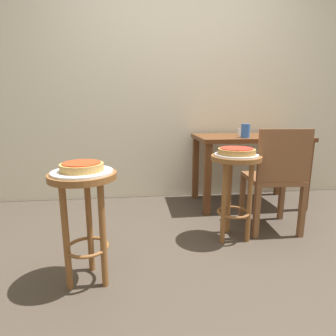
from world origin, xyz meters
TOP-DOWN VIEW (x-y plane):
  - ground_plane at (0.00, 0.00)m, footprint 6.00×6.00m
  - back_wall at (0.00, 1.65)m, footprint 6.00×0.10m
  - stool_foreground at (-0.74, 0.06)m, footprint 0.37×0.37m
  - serving_plate_foreground at (-0.74, 0.06)m, footprint 0.33×0.33m
  - pizza_foreground at (-0.74, 0.06)m, footprint 0.23×0.23m
  - stool_middle at (0.29, 0.48)m, footprint 0.37×0.37m
  - serving_plate_middle at (0.29, 0.48)m, footprint 0.32×0.32m
  - pizza_middle at (0.29, 0.48)m, footprint 0.27×0.27m
  - dining_table at (0.71, 1.24)m, footprint 1.09×0.61m
  - cup_near_edge at (0.59, 1.07)m, footprint 0.08×0.08m
  - condiment_shaker at (0.62, 1.28)m, footprint 0.04×0.04m
  - wooden_chair at (0.66, 0.57)m, footprint 0.43×0.43m

SIDE VIEW (x-z plane):
  - ground_plane at x=0.00m, z-range 0.00..0.00m
  - wooden_chair at x=0.66m, z-range 0.04..0.89m
  - stool_foreground at x=-0.74m, z-range 0.15..0.81m
  - stool_middle at x=0.29m, z-range 0.15..0.81m
  - dining_table at x=0.71m, z-range 0.24..0.97m
  - serving_plate_foreground at x=-0.74m, z-range 0.66..0.67m
  - serving_plate_middle at x=0.29m, z-range 0.66..0.67m
  - pizza_middle at x=0.29m, z-range 0.67..0.71m
  - pizza_foreground at x=-0.74m, z-range 0.67..0.71m
  - condiment_shaker at x=0.62m, z-range 0.72..0.79m
  - cup_near_edge at x=0.59m, z-range 0.72..0.85m
  - back_wall at x=0.00m, z-range 0.00..3.00m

